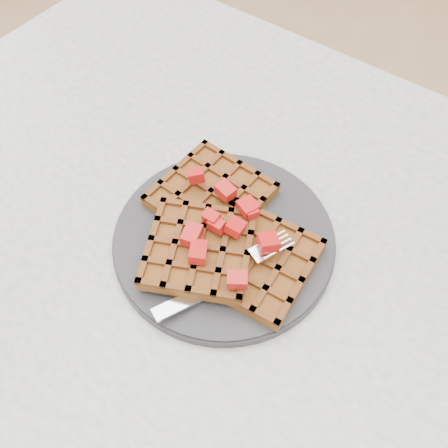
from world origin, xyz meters
name	(u,v)px	position (x,y,z in m)	size (l,w,h in m)	color
ground	(247,422)	(0.00, 0.00, 0.00)	(4.00, 4.00, 0.00)	tan
table	(264,309)	(0.00, 0.00, 0.64)	(1.20, 0.80, 0.75)	silver
plate	(224,239)	(-0.06, -0.01, 0.76)	(0.26, 0.26, 0.02)	black
waffles	(222,233)	(-0.06, -0.01, 0.78)	(0.22, 0.21, 0.03)	brown
strawberry_pile	(224,217)	(-0.06, -0.01, 0.80)	(0.15, 0.15, 0.02)	#970506
fork	(234,275)	(-0.02, -0.05, 0.77)	(0.02, 0.18, 0.02)	silver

